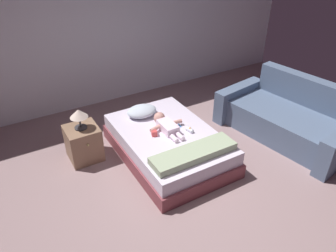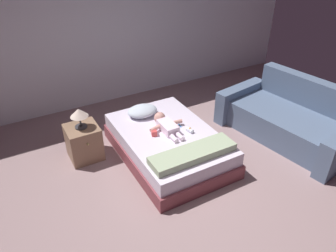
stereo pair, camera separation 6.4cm
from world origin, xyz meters
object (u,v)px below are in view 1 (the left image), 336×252
(bed, at_px, (168,144))
(toy_block, at_px, (154,133))
(toothbrush, at_px, (178,124))
(nightstand, at_px, (84,143))
(lamp, at_px, (79,115))
(couch, at_px, (288,118))
(pillow, at_px, (142,111))
(baby, at_px, (166,125))
(baby_bottle, at_px, (190,130))

(bed, height_order, toy_block, toy_block)
(toothbrush, relative_size, nightstand, 0.35)
(nightstand, bearing_deg, toothbrush, -18.98)
(lamp, bearing_deg, couch, -18.74)
(bed, distance_m, couch, 1.94)
(bed, distance_m, toy_block, 0.31)
(toothbrush, relative_size, lamp, 0.60)
(pillow, distance_m, toy_block, 0.58)
(nightstand, bearing_deg, couch, -18.73)
(toothbrush, relative_size, couch, 0.08)
(toy_block, bearing_deg, bed, -6.29)
(baby, height_order, baby_bottle, baby)
(baby, distance_m, baby_bottle, 0.34)
(bed, distance_m, nightstand, 1.17)
(bed, bearing_deg, toothbrush, 25.08)
(pillow, distance_m, baby_bottle, 0.82)
(lamp, xyz_separation_m, baby_bottle, (1.30, -0.68, -0.28))
(toy_block, height_order, baby_bottle, baby_bottle)
(baby, height_order, nightstand, baby)
(bed, bearing_deg, toy_block, 173.71)
(bed, xyz_separation_m, couch, (1.88, -0.44, 0.09))
(baby, distance_m, lamp, 1.17)
(couch, bearing_deg, toy_block, 167.39)
(couch, height_order, toy_block, couch)
(pillow, xyz_separation_m, toy_block, (-0.10, -0.57, -0.04))
(baby, bearing_deg, lamp, 156.83)
(baby, distance_m, nightstand, 1.16)
(couch, distance_m, nightstand, 3.08)
(lamp, bearing_deg, pillow, 2.77)
(baby_bottle, bearing_deg, couch, -10.72)
(toothbrush, xyz_separation_m, couch, (1.65, -0.55, -0.12))
(bed, distance_m, baby_bottle, 0.38)
(bed, bearing_deg, couch, -13.28)
(toy_block, distance_m, baby_bottle, 0.50)
(toothbrush, relative_size, baby_bottle, 1.46)
(toy_block, relative_size, baby_bottle, 0.78)
(baby, relative_size, couch, 0.30)
(baby, bearing_deg, toothbrush, 3.89)
(pillow, height_order, baby_bottle, pillow)
(baby, bearing_deg, toy_block, -162.00)
(bed, height_order, baby_bottle, baby_bottle)
(bed, bearing_deg, nightstand, 152.20)
(pillow, height_order, baby, baby)
(baby, distance_m, couch, 1.95)
(pillow, height_order, toy_block, pillow)
(couch, relative_size, baby_bottle, 18.03)
(couch, distance_m, baby_bottle, 1.65)
(couch, xyz_separation_m, baby_bottle, (-1.62, 0.31, 0.14))
(bed, xyz_separation_m, nightstand, (-1.03, 0.54, 0.05))
(pillow, bearing_deg, baby_bottle, -63.06)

